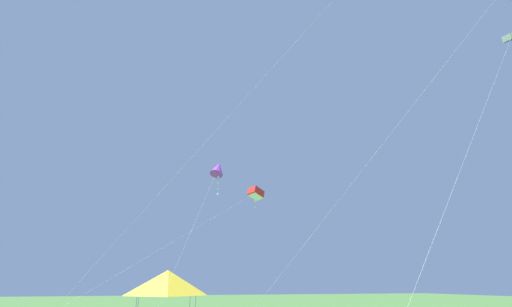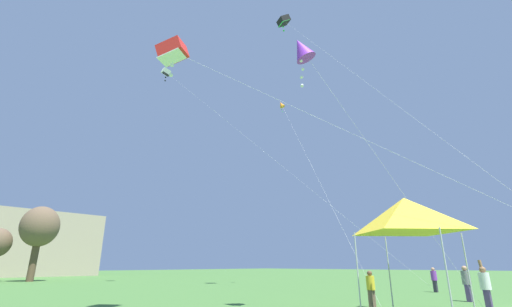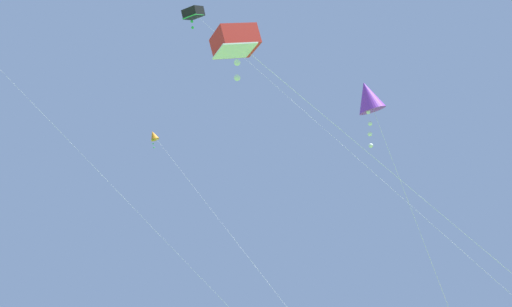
{
  "view_description": "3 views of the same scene",
  "coord_description": "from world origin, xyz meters",
  "px_view_note": "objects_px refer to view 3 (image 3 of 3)",
  "views": [
    {
      "loc": [
        14.74,
        4.15,
        3.56
      ],
      "look_at": [
        -5.42,
        9.84,
        11.56
      ],
      "focal_mm": 24.0,
      "sensor_mm": 36.0,
      "label": 1
    },
    {
      "loc": [
        -20.09,
        0.42,
        1.81
      ],
      "look_at": [
        -5.65,
        13.25,
        8.08
      ],
      "focal_mm": 24.0,
      "sensor_mm": 36.0,
      "label": 2
    },
    {
      "loc": [
        -25.81,
        9.94,
        1.23
      ],
      "look_at": [
        -3.48,
        12.28,
        11.71
      ],
      "focal_mm": 40.0,
      "sensor_mm": 36.0,
      "label": 3
    }
  ],
  "objects_px": {
    "kite_black_box_4": "(194,14)",
    "kite_orange_diamond_1": "(154,136)",
    "kite_purple_diamond_2": "(368,97)",
    "kite_red_box_3": "(236,43)"
  },
  "relations": [
    {
      "from": "kite_orange_diamond_1",
      "to": "kite_black_box_4",
      "type": "distance_m",
      "value": 8.17
    },
    {
      "from": "kite_red_box_3",
      "to": "kite_black_box_4",
      "type": "height_order",
      "value": "kite_black_box_4"
    },
    {
      "from": "kite_red_box_3",
      "to": "kite_purple_diamond_2",
      "type": "bearing_deg",
      "value": -43.38
    },
    {
      "from": "kite_orange_diamond_1",
      "to": "kite_red_box_3",
      "type": "bearing_deg",
      "value": -156.88
    },
    {
      "from": "kite_black_box_4",
      "to": "kite_orange_diamond_1",
      "type": "bearing_deg",
      "value": 42.8
    },
    {
      "from": "kite_orange_diamond_1",
      "to": "kite_purple_diamond_2",
      "type": "relative_size",
      "value": 1.49
    },
    {
      "from": "kite_purple_diamond_2",
      "to": "kite_red_box_3",
      "type": "bearing_deg",
      "value": 136.62
    },
    {
      "from": "kite_purple_diamond_2",
      "to": "kite_red_box_3",
      "type": "xyz_separation_m",
      "value": [
        -4.25,
        4.02,
        -0.49
      ]
    },
    {
      "from": "kite_purple_diamond_2",
      "to": "kite_black_box_4",
      "type": "height_order",
      "value": "kite_black_box_4"
    },
    {
      "from": "kite_orange_diamond_1",
      "to": "kite_red_box_3",
      "type": "distance_m",
      "value": 21.11
    }
  ]
}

